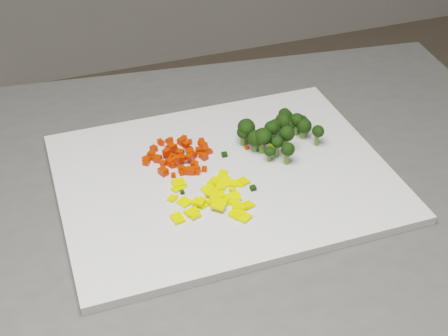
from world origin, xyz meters
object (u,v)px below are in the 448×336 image
object	(u,v)px
cutting_board	(224,177)
carrot_pile	(178,150)
pepper_pile	(211,196)
broccoli_pile	(285,129)

from	to	relation	value
cutting_board	carrot_pile	xyz separation A→B (m)	(-0.05, 0.06, 0.02)
cutting_board	pepper_pile	world-z (taller)	pepper_pile
carrot_pile	pepper_pile	distance (m)	0.12
carrot_pile	pepper_pile	bearing A→B (deg)	-82.35
cutting_board	carrot_pile	bearing A→B (deg)	131.80
pepper_pile	broccoli_pile	size ratio (longest dim) A/B	0.97
cutting_board	pepper_pile	bearing A→B (deg)	-125.47
cutting_board	broccoli_pile	xyz separation A→B (m)	(0.11, 0.04, 0.04)
broccoli_pile	carrot_pile	bearing A→B (deg)	172.17
carrot_pile	pepper_pile	size ratio (longest dim) A/B	0.86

